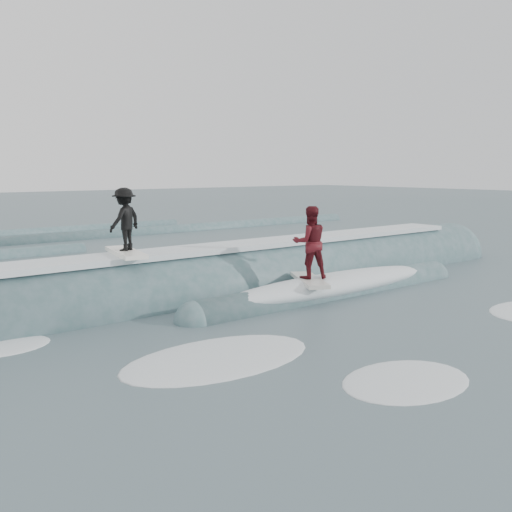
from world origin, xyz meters
TOP-DOWN VIEW (x-y plane):
  - ground at (0.00, 0.00)m, footprint 160.00×160.00m
  - breaking_wave at (0.17, 3.51)m, footprint 23.60×4.04m
  - surfer_black at (-3.28, 3.72)m, footprint 1.14×2.07m
  - surfer_red at (0.83, 1.52)m, footprint 1.44×2.02m
  - whitewater at (-1.86, -1.47)m, footprint 13.34×7.65m
  - far_swells at (-0.83, 17.65)m, footprint 41.34×8.65m

SIDE VIEW (x-z plane):
  - ground at x=0.00m, z-range 0.00..0.00m
  - whitewater at x=-1.86m, z-range -0.05..0.05m
  - far_swells at x=-0.83m, z-range -0.40..0.40m
  - breaking_wave at x=0.17m, z-range -1.22..1.30m
  - surfer_red at x=0.83m, z-range 0.45..2.43m
  - surfer_black at x=-3.28m, z-range 1.29..2.92m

